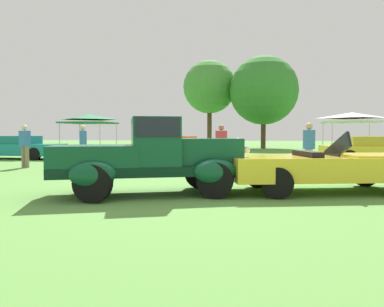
% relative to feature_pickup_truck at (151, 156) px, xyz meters
% --- Properties ---
extents(ground_plane, '(120.00, 120.00, 0.00)m').
position_rel_feature_pickup_truck_xyz_m(ground_plane, '(0.11, 0.05, -0.86)').
color(ground_plane, '#568C3D').
extents(feature_pickup_truck, '(4.38, 2.89, 1.70)m').
position_rel_feature_pickup_truck_xyz_m(feature_pickup_truck, '(0.00, 0.00, 0.00)').
color(feature_pickup_truck, black).
rests_on(feature_pickup_truck, ground_plane).
extents(neighbor_convertible, '(4.84, 2.76, 1.40)m').
position_rel_feature_pickup_truck_xyz_m(neighbor_convertible, '(3.98, 1.07, -0.28)').
color(neighbor_convertible, yellow).
rests_on(neighbor_convertible, ground_plane).
extents(show_car_teal, '(4.61, 1.85, 1.22)m').
position_rel_feature_pickup_truck_xyz_m(show_car_teal, '(-10.08, 9.74, -0.26)').
color(show_car_teal, teal).
rests_on(show_car_teal, ground_plane).
extents(show_car_orange, '(4.14, 2.48, 1.22)m').
position_rel_feature_pickup_truck_xyz_m(show_car_orange, '(-1.50, 9.75, -0.26)').
color(show_car_orange, orange).
rests_on(show_car_orange, ground_plane).
extents(show_car_yellow, '(4.32, 2.25, 1.22)m').
position_rel_feature_pickup_truck_xyz_m(show_car_yellow, '(7.37, 9.74, -0.26)').
color(show_car_yellow, yellow).
rests_on(show_car_yellow, ground_plane).
extents(spectator_near_truck, '(0.47, 0.42, 1.69)m').
position_rel_feature_pickup_truck_xyz_m(spectator_near_truck, '(0.94, 6.62, 0.05)').
color(spectator_near_truck, '#9E998E').
rests_on(spectator_near_truck, ground_plane).
extents(spectator_between_cars, '(0.33, 0.45, 1.69)m').
position_rel_feature_pickup_truck_xyz_m(spectator_between_cars, '(3.94, 4.25, 0.05)').
color(spectator_between_cars, '#9E998E').
rests_on(spectator_between_cars, ground_plane).
extents(spectator_by_row, '(0.42, 0.47, 1.69)m').
position_rel_feature_pickup_truck_xyz_m(spectator_by_row, '(-4.46, 5.71, 0.05)').
color(spectator_by_row, '#9E998E').
rests_on(spectator_by_row, ground_plane).
extents(spectator_far_side, '(0.45, 0.35, 1.69)m').
position_rel_feature_pickup_truck_xyz_m(spectator_far_side, '(-6.70, 5.26, 0.05)').
color(spectator_far_side, '#7F7056').
rests_on(spectator_far_side, ground_plane).
extents(canopy_tent_left_field, '(3.24, 3.24, 2.71)m').
position_rel_feature_pickup_truck_xyz_m(canopy_tent_left_field, '(-9.34, 16.43, 1.56)').
color(canopy_tent_left_field, '#B7B7BC').
rests_on(canopy_tent_left_field, ground_plane).
extents(canopy_tent_center_field, '(3.36, 3.36, 2.71)m').
position_rel_feature_pickup_truck_xyz_m(canopy_tent_center_field, '(8.46, 17.26, 1.56)').
color(canopy_tent_center_field, '#B7B7BC').
rests_on(canopy_tent_center_field, ground_plane).
extents(treeline_far_left, '(5.09, 5.09, 8.37)m').
position_rel_feature_pickup_truck_xyz_m(treeline_far_left, '(-2.09, 27.34, 4.94)').
color(treeline_far_left, '#47331E').
rests_on(treeline_far_left, ground_plane).
extents(treeline_mid_left, '(6.24, 6.24, 8.39)m').
position_rel_feature_pickup_truck_xyz_m(treeline_mid_left, '(3.03, 26.17, 4.40)').
color(treeline_mid_left, '#47331E').
rests_on(treeline_mid_left, ground_plane).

